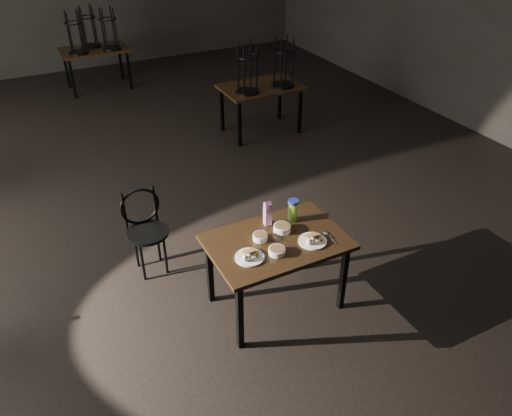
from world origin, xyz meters
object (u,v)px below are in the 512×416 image
main_table (277,247)px  water_bottle (293,210)px  juice_carton (267,214)px  bentwood_chair (145,225)px

main_table → water_bottle: bearing=35.9°
juice_carton → water_bottle: 0.24m
juice_carton → main_table: bearing=-99.0°
bentwood_chair → juice_carton: bearing=-42.1°
water_bottle → bentwood_chair: bearing=142.9°
bentwood_chair → water_bottle: bearing=-37.5°
juice_carton → water_bottle: juice_carton is taller
water_bottle → bentwood_chair: (-1.16, 0.88, -0.34)m
main_table → bentwood_chair: bentwood_chair is taller
juice_carton → bentwood_chair: 1.29m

